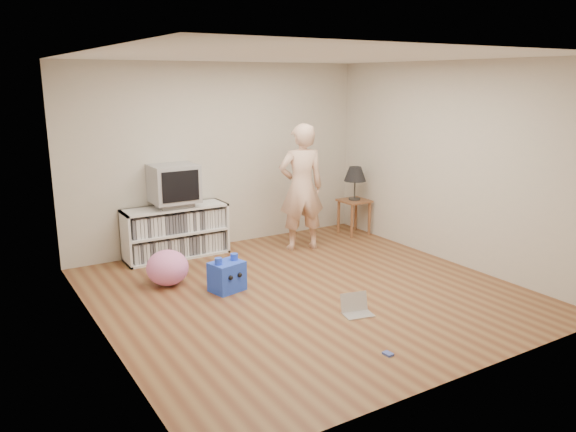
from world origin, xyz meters
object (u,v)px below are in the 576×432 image
Objects in this scene: person at (301,188)px; plush_blue at (227,276)px; dvd_deck at (174,204)px; crt_tv at (174,183)px; media_unit at (175,231)px; plush_pink at (168,268)px; side_table at (354,208)px; table_lamp at (355,175)px; laptop at (356,308)px.

person reaches higher than plush_blue.
crt_tv is (0.00, -0.00, 0.29)m from dvd_deck.
person reaches higher than media_unit.
dvd_deck is at bearing 64.04° from plush_pink.
media_unit is 2.84× the size of plush_pink.
plush_blue is (0.04, -1.52, -0.56)m from dvd_deck.
crt_tv reaches higher than side_table.
person reaches higher than table_lamp.
table_lamp is 1.51× the size of laptop.
crt_tv is 2.86m from side_table.
side_table is at bearing -7.55° from crt_tv.
plush_pink is (-1.37, 1.83, 0.15)m from laptop.
side_table is 1.61× the size of laptop.
person is 2.26m from plush_pink.
side_table is 1.07× the size of table_lamp.
laptop is at bearing 86.36° from person.
media_unit is 2.55× the size of side_table.
side_table is at bearing 0.00° from table_lamp.
table_lamp is (2.77, -0.37, -0.08)m from crt_tv.
dvd_deck is 0.91× the size of plush_pink.
crt_tv is 1.73m from plush_blue.
table_lamp is at bearing -7.55° from crt_tv.
crt_tv is at bearing -4.51° from person.
media_unit is at bearing 90.00° from crt_tv.
crt_tv is at bearing 172.45° from table_lamp.
laptop is 1.55m from plush_blue.
plush_pink is (-3.25, -0.61, -0.21)m from side_table.
plush_blue is at bearing 45.09° from person.
side_table is 3.31m from plush_pink.
person is (-1.12, -0.22, 0.48)m from side_table.
plush_blue is (0.04, -1.54, -0.17)m from media_unit.
table_lamp is (0.00, 0.00, 0.53)m from side_table.
media_unit is 0.39m from dvd_deck.
table_lamp is 3.38m from plush_pink.
media_unit is 3.11× the size of dvd_deck.
person is (-1.12, -0.22, -0.05)m from table_lamp.
crt_tv is (0.00, -0.02, 0.67)m from media_unit.
crt_tv is 1.36m from plush_pink.
dvd_deck is 0.82× the size of side_table.
side_table reaches higher than laptop.
side_table reaches higher than plush_blue.
dvd_deck is (0.00, -0.02, 0.39)m from media_unit.
side_table is 0.31× the size of person.
crt_tv is 0.34× the size of person.
laptop is (0.90, -2.82, -0.29)m from media_unit.
media_unit reaches higher than laptop.
dvd_deck is at bearing -90.00° from media_unit.
crt_tv is 1.17× the size of table_lamp.
plush_blue is at bearing -88.65° from dvd_deck.
crt_tv is 3.10m from laptop.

